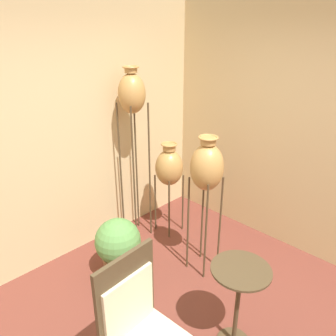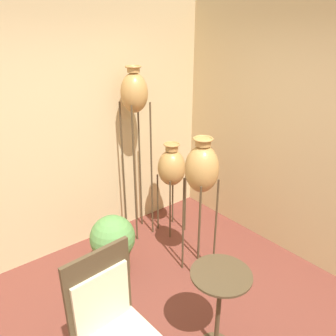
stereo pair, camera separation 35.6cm
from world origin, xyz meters
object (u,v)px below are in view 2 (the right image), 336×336
at_px(side_table, 219,296).
at_px(vase_stand_tall, 134,98).
at_px(chair, 113,326).
at_px(vase_stand_short, 172,168).
at_px(vase_stand_medium, 202,170).
at_px(potted_plant, 113,243).

bearing_deg(side_table, vase_stand_tall, 75.05).
relative_size(chair, side_table, 1.46).
xyz_separation_m(vase_stand_short, chair, (-1.57, -1.30, -0.26)).
relative_size(vase_stand_short, side_table, 1.54).
height_order(vase_stand_tall, chair, vase_stand_tall).
distance_m(vase_stand_medium, side_table, 1.12).
height_order(vase_stand_short, potted_plant, vase_stand_short).
xyz_separation_m(vase_stand_medium, chair, (-1.31, -0.55, -0.55)).
bearing_deg(side_table, vase_stand_medium, 54.88).
height_order(vase_stand_tall, vase_stand_medium, vase_stand_tall).
bearing_deg(potted_plant, vase_stand_short, 14.05).
distance_m(vase_stand_short, chair, 2.06).
height_order(vase_stand_medium, side_table, vase_stand_medium).
bearing_deg(potted_plant, vase_stand_medium, -36.01).
bearing_deg(chair, potted_plant, 56.91).
bearing_deg(vase_stand_tall, potted_plant, -143.92).
xyz_separation_m(chair, potted_plant, (0.60, 1.06, -0.23)).
distance_m(vase_stand_short, side_table, 1.75).
height_order(vase_stand_tall, potted_plant, vase_stand_tall).
relative_size(vase_stand_short, chair, 1.05).
xyz_separation_m(vase_stand_medium, side_table, (-0.54, -0.77, -0.61)).
bearing_deg(vase_stand_medium, potted_plant, 143.99).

